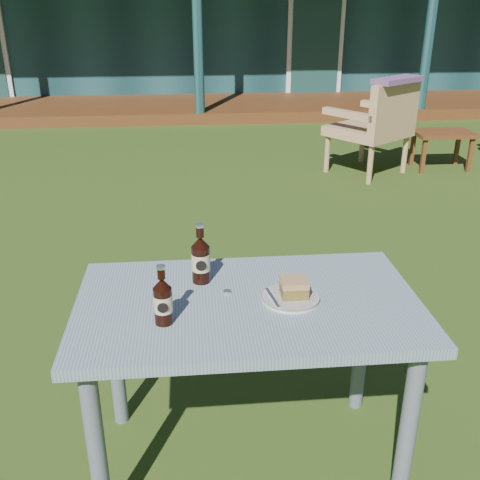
{
  "coord_description": "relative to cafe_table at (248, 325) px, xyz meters",
  "views": [
    {
      "loc": [
        -0.19,
        -3.3,
        1.7
      ],
      "look_at": [
        0.0,
        -1.3,
        0.82
      ],
      "focal_mm": 42.0,
      "sensor_mm": 36.0,
      "label": 1
    }
  ],
  "objects": [
    {
      "name": "cola_bottle_near",
      "position": [
        -0.16,
        0.16,
        0.19
      ],
      "size": [
        0.07,
        0.07,
        0.23
      ],
      "color": "black",
      "rests_on": "cafe_table"
    },
    {
      "name": "cafe_table",
      "position": [
        0.0,
        0.0,
        0.0
      ],
      "size": [
        1.2,
        0.7,
        0.72
      ],
      "color": "gray",
      "rests_on": "ground"
    },
    {
      "name": "fork",
      "position": [
        0.08,
        -0.02,
        0.12
      ],
      "size": [
        0.04,
        0.14,
        0.0
      ],
      "primitive_type": "cube",
      "rotation": [
        0.0,
        0.0,
        0.17
      ],
      "color": "silver",
      "rests_on": "plate"
    },
    {
      "name": "side_table",
      "position": [
        2.47,
        3.87,
        -0.28
      ],
      "size": [
        0.6,
        0.4,
        0.4
      ],
      "color": "#542E14",
      "rests_on": "ground"
    },
    {
      "name": "floral_throw",
      "position": [
        1.81,
        3.6,
        0.35
      ],
      "size": [
        0.59,
        0.51,
        0.05
      ],
      "primitive_type": "cube",
      "rotation": [
        0.0,
        0.0,
        3.77
      ],
      "color": "#684772",
      "rests_on": "armchair_left"
    },
    {
      "name": "cola_bottle_far",
      "position": [
        -0.29,
        -0.12,
        0.18
      ],
      "size": [
        0.06,
        0.06,
        0.21
      ],
      "color": "black",
      "rests_on": "cafe_table"
    },
    {
      "name": "plate",
      "position": [
        0.15,
        -0.01,
        0.11
      ],
      "size": [
        0.2,
        0.2,
        0.01
      ],
      "color": "silver",
      "rests_on": "cafe_table"
    },
    {
      "name": "armchair_left",
      "position": [
        1.7,
        3.75,
        -0.09
      ],
      "size": [
        0.95,
        0.94,
        0.94
      ],
      "color": "tan",
      "rests_on": "ground"
    },
    {
      "name": "bottle_cap",
      "position": [
        -0.07,
        0.06,
        0.11
      ],
      "size": [
        0.03,
        0.03,
        0.01
      ],
      "primitive_type": "cylinder",
      "color": "silver",
      "rests_on": "cafe_table"
    },
    {
      "name": "pavilion",
      "position": [
        -0.0,
        10.99,
        0.99
      ],
      "size": [
        15.8,
        8.3,
        3.45
      ],
      "color": "#183D3F",
      "rests_on": "ground"
    },
    {
      "name": "ground",
      "position": [
        0.0,
        1.6,
        -0.62
      ],
      "size": [
        80.0,
        80.0,
        0.0
      ],
      "primitive_type": "plane",
      "color": "#334916"
    },
    {
      "name": "cake_slice",
      "position": [
        0.16,
        -0.0,
        0.15
      ],
      "size": [
        0.09,
        0.09,
        0.06
      ],
      "color": "brown",
      "rests_on": "plate"
    }
  ]
}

